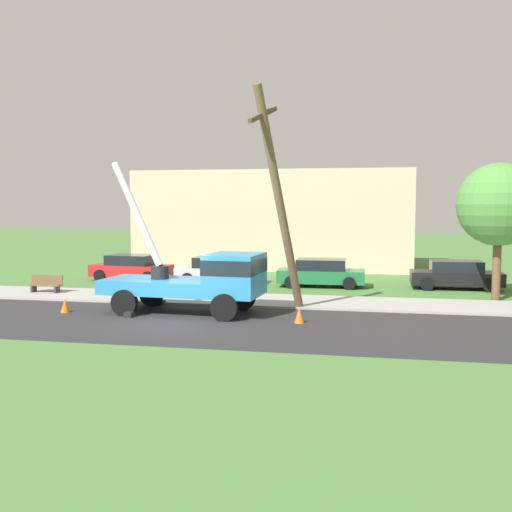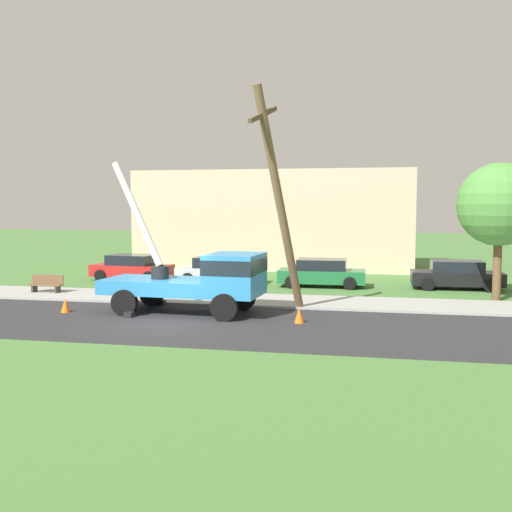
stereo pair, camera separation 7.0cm
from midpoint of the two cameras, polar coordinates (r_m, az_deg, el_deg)
The scene contains 14 objects.
ground_plane at distance 33.30m, azimuth -1.36°, elevation -2.37°, with size 120.00×120.00×0.00m, color #477538.
road_asphalt at distance 21.91m, azimuth -8.40°, elevation -6.22°, with size 80.00×7.17×0.01m, color #2B2B2D.
sidewalk_strip at distance 26.84m, azimuth -4.57°, elevation -4.04°, with size 80.00×3.37×0.10m, color #9E9E99.
utility_truck at distance 23.29m, azimuth -5.12°, elevation -2.03°, with size 6.75×3.21×5.98m.
leaning_utility_pole at distance 22.76m, azimuth 2.12°, elevation 5.25°, with size 1.62×3.69×8.51m.
traffic_cone_ahead at distance 21.59m, azimuth 4.02°, elevation -5.60°, with size 0.36×0.36×0.56m, color orange.
traffic_cone_behind at distance 24.79m, azimuth -17.66°, elevation -4.46°, with size 0.36×0.36×0.56m, color orange.
parked_sedan_red at distance 34.24m, azimuth -11.76°, elevation -1.07°, with size 4.54×2.26×1.42m.
parked_sedan_silver at distance 32.18m, azimuth -3.63°, elevation -1.36°, with size 4.40×2.02×1.42m.
parked_sedan_green at distance 31.08m, azimuth 6.12°, elevation -1.60°, with size 4.44×2.08×1.42m.
parked_sedan_black at distance 31.67m, azimuth 18.30°, elevation -1.70°, with size 4.42×2.05×1.42m.
park_bench at distance 30.00m, azimuth -19.29°, elevation -2.55°, with size 1.60×0.45×0.90m.
roadside_tree_near at distance 28.14m, azimuth 21.88°, elevation 4.50°, with size 3.60×3.60×6.01m.
lowrise_building_backdrop at distance 40.54m, azimuth 1.68°, elevation 3.46°, with size 18.00×6.00×6.40m, color #C6B293.
Camera 1 is at (7.31, -20.21, 4.20)m, focal length 42.36 mm.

